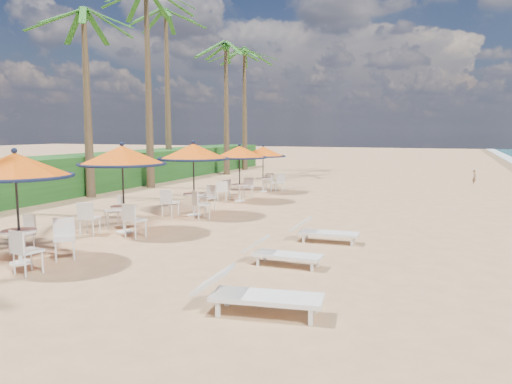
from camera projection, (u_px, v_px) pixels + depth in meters
ground at (246, 287)px, 9.69m from camera, size 160.00×160.00×0.00m
scrub_hedge at (80, 173)px, 24.63m from camera, size 3.00×40.00×1.80m
station_0 at (19, 179)px, 11.16m from camera, size 2.52×2.52×2.63m
station_1 at (121, 166)px, 14.61m from camera, size 2.58×2.58×2.69m
station_2 at (193, 161)px, 17.60m from camera, size 2.56×2.61×2.67m
station_3 at (238, 159)px, 21.28m from camera, size 2.36×2.45×2.47m
station_4 at (265, 157)px, 24.46m from camera, size 2.23×2.23×2.33m
lounger_near at (253, 293)px, 8.20m from camera, size 2.21×0.98×0.77m
lounger_mid at (280, 252)px, 11.17m from camera, size 1.78×0.56×0.64m
lounger_far at (322, 231)px, 13.49m from camera, size 1.86×0.68×0.66m
palm_3 at (84, 26)px, 21.81m from camera, size 5.00×5.00×8.29m
palm_4 at (146, 5)px, 25.35m from camera, size 5.00×5.00×10.19m
palm_5 at (166, 23)px, 30.94m from camera, size 5.00×5.00×10.49m
palm_6 at (226, 55)px, 33.32m from camera, size 5.00×5.00×8.82m
palm_7 at (244, 59)px, 37.54m from camera, size 5.00×5.00×9.16m
person at (474, 176)px, 28.22m from camera, size 0.22×0.32×0.86m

